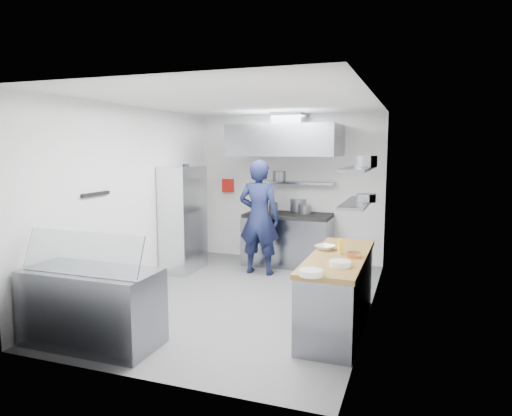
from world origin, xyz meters
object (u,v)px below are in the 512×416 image
at_px(gas_range, 288,241).
at_px(chef, 259,217).
at_px(wire_rack, 183,219).
at_px(display_case, 92,307).

bearing_deg(gas_range, chef, -111.63).
distance_m(gas_range, chef, 0.98).
bearing_deg(gas_range, wire_rack, -148.02).
relative_size(chef, wire_rack, 1.07).
height_order(gas_range, wire_rack, wire_rack).
height_order(wire_rack, display_case, wire_rack).
bearing_deg(display_case, gas_range, 74.98).
bearing_deg(wire_rack, gas_range, 31.98).
xyz_separation_m(gas_range, display_case, (-1.10, -4.10, -0.03)).
bearing_deg(chef, gas_range, -111.69).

